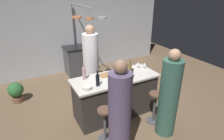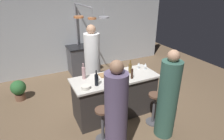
{
  "view_description": "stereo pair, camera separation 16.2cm",
  "coord_description": "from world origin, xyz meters",
  "px_view_note": "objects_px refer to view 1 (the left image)",
  "views": [
    {
      "loc": [
        -1.71,
        -3.02,
        2.6
      ],
      "look_at": [
        0.0,
        0.15,
        1.0
      ],
      "focal_mm": 30.22,
      "sensor_mm": 36.0,
      "label": 1
    },
    {
      "loc": [
        -1.57,
        -3.1,
        2.6
      ],
      "look_at": [
        0.0,
        0.15,
        1.0
      ],
      "focal_mm": 30.22,
      "sensor_mm": 36.0,
      "label": 2
    }
  ],
  "objects_px": {
    "guest_left": "(120,115)",
    "mixing_bowl_blue": "(113,79)",
    "stove_range": "(78,60)",
    "pepper_mill": "(132,73)",
    "wine_bottle_rose": "(84,73)",
    "wine_glass_near_right_guest": "(145,64)",
    "wine_bottle_amber": "(130,68)",
    "bar_stool_right": "(154,106)",
    "chef": "(91,64)",
    "wine_glass_near_left_guest": "(98,76)",
    "potted_plant": "(16,91)",
    "wine_glass_by_chef": "(138,64)",
    "bar_stool_left": "(105,124)",
    "guest_right": "(169,97)",
    "cutting_board": "(107,75)",
    "wine_bottle_dark": "(98,80)",
    "mixing_bowl_ceramic": "(87,88)"
  },
  "relations": [
    {
      "from": "cutting_board",
      "to": "wine_glass_near_left_guest",
      "type": "bearing_deg",
      "value": -151.18
    },
    {
      "from": "pepper_mill",
      "to": "mixing_bowl_blue",
      "type": "xyz_separation_m",
      "value": [
        -0.4,
        0.07,
        -0.07
      ]
    },
    {
      "from": "bar_stool_left",
      "to": "guest_right",
      "type": "xyz_separation_m",
      "value": [
        1.12,
        -0.34,
        0.41
      ]
    },
    {
      "from": "wine_bottle_amber",
      "to": "wine_glass_by_chef",
      "type": "height_order",
      "value": "wine_bottle_amber"
    },
    {
      "from": "stove_range",
      "to": "wine_bottle_rose",
      "type": "relative_size",
      "value": 2.68
    },
    {
      "from": "pepper_mill",
      "to": "wine_bottle_rose",
      "type": "distance_m",
      "value": 0.96
    },
    {
      "from": "bar_stool_right",
      "to": "pepper_mill",
      "type": "relative_size",
      "value": 3.24
    },
    {
      "from": "bar_stool_left",
      "to": "wine_bottle_dark",
      "type": "relative_size",
      "value": 2.23
    },
    {
      "from": "pepper_mill",
      "to": "mixing_bowl_blue",
      "type": "distance_m",
      "value": 0.41
    },
    {
      "from": "bar_stool_left",
      "to": "wine_glass_near_right_guest",
      "type": "height_order",
      "value": "wine_glass_near_right_guest"
    },
    {
      "from": "chef",
      "to": "wine_glass_by_chef",
      "type": "bearing_deg",
      "value": -47.62
    },
    {
      "from": "guest_right",
      "to": "pepper_mill",
      "type": "relative_size",
      "value": 8.03
    },
    {
      "from": "bar_stool_right",
      "to": "cutting_board",
      "type": "xyz_separation_m",
      "value": [
        -0.68,
        0.8,
        0.53
      ]
    },
    {
      "from": "cutting_board",
      "to": "pepper_mill",
      "type": "distance_m",
      "value": 0.55
    },
    {
      "from": "stove_range",
      "to": "wine_glass_by_chef",
      "type": "distance_m",
      "value": 2.45
    },
    {
      "from": "wine_bottle_dark",
      "to": "chef",
      "type": "bearing_deg",
      "value": 73.3
    },
    {
      "from": "guest_right",
      "to": "wine_glass_by_chef",
      "type": "distance_m",
      "value": 1.16
    },
    {
      "from": "potted_plant",
      "to": "mixing_bowl_blue",
      "type": "bearing_deg",
      "value": -43.51
    },
    {
      "from": "stove_range",
      "to": "guest_left",
      "type": "height_order",
      "value": "guest_left"
    },
    {
      "from": "potted_plant",
      "to": "wine_bottle_dark",
      "type": "distance_m",
      "value": 2.32
    },
    {
      "from": "guest_left",
      "to": "wine_glass_near_left_guest",
      "type": "xyz_separation_m",
      "value": [
        0.09,
        1.01,
        0.22
      ]
    },
    {
      "from": "chef",
      "to": "mixing_bowl_blue",
      "type": "bearing_deg",
      "value": -90.67
    },
    {
      "from": "wine_glass_near_right_guest",
      "to": "potted_plant",
      "type": "bearing_deg",
      "value": 151.2
    },
    {
      "from": "guest_right",
      "to": "wine_bottle_amber",
      "type": "height_order",
      "value": "guest_right"
    },
    {
      "from": "stove_range",
      "to": "wine_bottle_dark",
      "type": "height_order",
      "value": "wine_bottle_dark"
    },
    {
      "from": "wine_glass_near_right_guest",
      "to": "wine_bottle_amber",
      "type": "bearing_deg",
      "value": -177.88
    },
    {
      "from": "potted_plant",
      "to": "wine_glass_by_chef",
      "type": "height_order",
      "value": "wine_glass_by_chef"
    },
    {
      "from": "bar_stool_right",
      "to": "wine_bottle_rose",
      "type": "bearing_deg",
      "value": 144.44
    },
    {
      "from": "bar_stool_right",
      "to": "guest_right",
      "type": "relative_size",
      "value": 0.4
    },
    {
      "from": "mixing_bowl_blue",
      "to": "wine_glass_near_right_guest",
      "type": "bearing_deg",
      "value": 12.41
    },
    {
      "from": "mixing_bowl_ceramic",
      "to": "pepper_mill",
      "type": "bearing_deg",
      "value": -0.07
    },
    {
      "from": "wine_bottle_rose",
      "to": "mixing_bowl_blue",
      "type": "distance_m",
      "value": 0.59
    },
    {
      "from": "bar_stool_right",
      "to": "chef",
      "type": "bearing_deg",
      "value": 112.34
    },
    {
      "from": "bar_stool_left",
      "to": "pepper_mill",
      "type": "distance_m",
      "value": 1.12
    },
    {
      "from": "bar_stool_left",
      "to": "wine_bottle_amber",
      "type": "relative_size",
      "value": 2.36
    },
    {
      "from": "bar_stool_left",
      "to": "wine_glass_near_right_guest",
      "type": "relative_size",
      "value": 4.66
    },
    {
      "from": "guest_left",
      "to": "mixing_bowl_blue",
      "type": "bearing_deg",
      "value": 67.57
    },
    {
      "from": "bar_stool_right",
      "to": "wine_glass_near_left_guest",
      "type": "xyz_separation_m",
      "value": [
        -0.95,
        0.65,
        0.63
      ]
    },
    {
      "from": "guest_left",
      "to": "bar_stool_right",
      "type": "bearing_deg",
      "value": 19.15
    },
    {
      "from": "chef",
      "to": "guest_right",
      "type": "relative_size",
      "value": 1.07
    },
    {
      "from": "wine_glass_near_right_guest",
      "to": "stove_range",
      "type": "bearing_deg",
      "value": 108.24
    },
    {
      "from": "pepper_mill",
      "to": "wine_bottle_amber",
      "type": "distance_m",
      "value": 0.27
    },
    {
      "from": "stove_range",
      "to": "chef",
      "type": "bearing_deg",
      "value": -94.52
    },
    {
      "from": "guest_left",
      "to": "wine_glass_near_left_guest",
      "type": "relative_size",
      "value": 11.58
    },
    {
      "from": "bar_stool_right",
      "to": "wine_glass_near_right_guest",
      "type": "relative_size",
      "value": 4.66
    },
    {
      "from": "guest_left",
      "to": "pepper_mill",
      "type": "distance_m",
      "value": 1.11
    },
    {
      "from": "wine_glass_near_right_guest",
      "to": "mixing_bowl_blue",
      "type": "distance_m",
      "value": 0.94
    },
    {
      "from": "guest_right",
      "to": "wine_bottle_amber",
      "type": "xyz_separation_m",
      "value": [
        -0.18,
        1.01,
        0.23
      ]
    },
    {
      "from": "wine_glass_near_left_guest",
      "to": "wine_glass_by_chef",
      "type": "bearing_deg",
      "value": 7.57
    },
    {
      "from": "wine_bottle_amber",
      "to": "mixing_bowl_ceramic",
      "type": "xyz_separation_m",
      "value": [
        -1.08,
        -0.25,
        -0.08
      ]
    }
  ]
}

